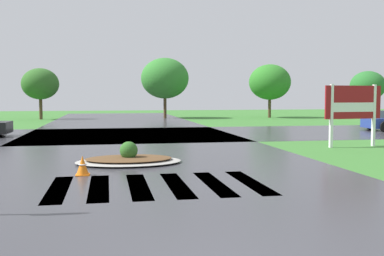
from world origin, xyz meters
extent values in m
cube|color=#35353A|center=(0.00, 10.00, 0.00)|extent=(11.08, 80.00, 0.01)
cube|color=#35353A|center=(0.00, 20.06, 0.00)|extent=(90.00, 9.97, 0.01)
cube|color=white|center=(-2.25, 5.76, 0.00)|extent=(0.45, 3.18, 0.01)
cube|color=white|center=(-1.35, 5.76, 0.00)|extent=(0.45, 3.18, 0.01)
cube|color=white|center=(-0.45, 5.76, 0.00)|extent=(0.45, 3.18, 0.01)
cube|color=white|center=(0.45, 5.76, 0.00)|extent=(0.45, 3.18, 0.01)
cube|color=white|center=(1.35, 5.76, 0.00)|extent=(0.45, 3.18, 0.01)
cube|color=white|center=(2.25, 5.76, 0.00)|extent=(0.45, 3.18, 0.01)
cube|color=white|center=(9.75, 12.56, 1.28)|extent=(0.13, 0.13, 2.56)
cube|color=white|center=(7.74, 12.34, 1.28)|extent=(0.13, 0.13, 2.56)
cube|color=maroon|center=(8.74, 12.45, 1.83)|extent=(2.59, 0.36, 1.35)
cube|color=white|center=(8.74, 12.45, 1.63)|extent=(1.97, 0.30, 0.38)
ellipsoid|color=#9E9B93|center=(-0.50, 9.47, 0.06)|extent=(3.28, 2.24, 0.12)
ellipsoid|color=brown|center=(-0.50, 9.47, 0.15)|extent=(2.69, 1.84, 0.10)
sphere|color=#2D6023|center=(-0.50, 9.47, 0.40)|extent=(0.56, 0.56, 0.56)
cylinder|color=black|center=(-6.77, 20.99, 0.32)|extent=(0.64, 0.22, 0.64)
cylinder|color=black|center=(14.87, 21.05, 0.32)|extent=(0.66, 0.30, 0.64)
cone|color=orange|center=(-1.80, 7.49, 0.26)|extent=(0.34, 0.34, 0.53)
torus|color=white|center=(-1.80, 7.49, 0.29)|extent=(0.21, 0.21, 0.04)
cube|color=orange|center=(-1.80, 7.49, 0.01)|extent=(0.36, 0.36, 0.03)
cylinder|color=#4C3823|center=(-6.88, 37.35, 0.99)|extent=(0.28, 0.28, 1.99)
ellipsoid|color=#2E5F23|center=(-6.88, 37.35, 3.11)|extent=(3.21, 3.21, 2.73)
cylinder|color=#4C3823|center=(4.13, 37.53, 1.07)|extent=(0.28, 0.28, 2.14)
ellipsoid|color=#30782C|center=(4.13, 37.53, 3.68)|extent=(4.39, 4.39, 3.73)
cylinder|color=#4C3823|center=(13.98, 36.68, 0.99)|extent=(0.28, 0.28, 1.98)
ellipsoid|color=#2D7725|center=(13.98, 36.68, 3.36)|extent=(3.92, 3.92, 3.33)
cylinder|color=#4C3823|center=(23.70, 36.06, 0.93)|extent=(0.28, 0.28, 1.85)
ellipsoid|color=#27692A|center=(23.70, 36.06, 3.03)|extent=(3.36, 3.36, 2.85)
camera|label=1|loc=(-1.14, -4.88, 2.11)|focal=43.16mm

